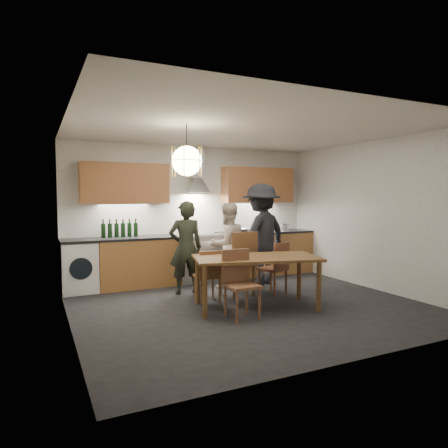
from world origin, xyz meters
name	(u,v)px	position (x,y,z in m)	size (l,w,h in m)	color
ground	(248,305)	(0.00, 0.00, 0.00)	(5.00, 5.00, 0.00)	black
room_shell	(249,191)	(0.00, 0.00, 1.71)	(5.02, 4.52, 2.61)	white
counter_run	(200,257)	(0.02, 1.95, 0.45)	(5.00, 0.62, 0.90)	#BD8348
range_stove	(199,258)	(0.00, 1.94, 0.44)	(0.90, 0.60, 0.92)	silver
wall_fixtures	(197,184)	(0.00, 2.07, 1.87)	(4.30, 0.54, 1.10)	#BA7747
pendant_lamp	(187,161)	(-1.00, -0.10, 2.10)	(0.43, 0.43, 0.70)	black
dining_table	(256,262)	(0.04, -0.17, 0.67)	(1.95, 1.30, 0.75)	brown
chair_back_left	(209,272)	(-0.47, 0.40, 0.46)	(0.38, 0.38, 0.81)	brown
chair_back_mid	(240,259)	(0.14, 0.51, 0.61)	(0.54, 0.54, 1.06)	brown
chair_back_right	(277,265)	(0.73, 0.35, 0.50)	(0.51, 0.51, 0.87)	brown
chair_front	(239,279)	(-0.40, -0.47, 0.52)	(0.42, 0.42, 0.91)	brown
person_left	(186,248)	(-0.60, 1.07, 0.78)	(0.57, 0.37, 1.55)	black
person_mid	(227,245)	(0.24, 1.19, 0.76)	(0.73, 0.57, 1.51)	beige
person_right	(261,234)	(0.91, 1.15, 0.93)	(1.20, 0.69, 1.86)	black
mixing_bowl	(242,230)	(0.93, 1.92, 0.94)	(0.33, 0.33, 0.08)	silver
stock_pot	(284,227)	(1.94, 1.91, 0.97)	(0.19, 0.19, 0.13)	#ADADB1
wine_bottles	(120,228)	(-1.49, 2.04, 1.06)	(0.65, 0.08, 0.32)	black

